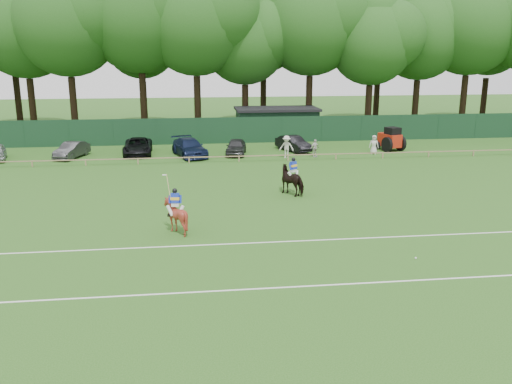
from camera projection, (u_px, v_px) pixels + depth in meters
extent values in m
plane|color=#1E4C14|center=(253.00, 236.00, 26.21)|extent=(160.00, 160.00, 0.00)
imported|color=black|center=(293.00, 180.00, 33.59)|extent=(2.04, 2.28, 1.79)
imported|color=maroon|center=(176.00, 216.00, 26.52)|extent=(1.55, 1.70, 1.69)
imported|color=#2F2F31|center=(72.00, 150.00, 45.03)|extent=(2.55, 4.22, 1.31)
imported|color=black|center=(138.00, 146.00, 46.46)|extent=(2.49, 5.12, 1.40)
imported|color=#131C3C|center=(189.00, 148.00, 45.71)|extent=(3.44, 5.47, 1.48)
imported|color=#2D2E30|center=(236.00, 147.00, 46.42)|extent=(2.23, 4.16, 1.35)
imported|color=black|center=(293.00, 143.00, 48.11)|extent=(2.85, 4.30, 1.34)
imported|color=beige|center=(287.00, 147.00, 44.94)|extent=(1.36, 1.06, 1.86)
imported|color=beige|center=(315.00, 148.00, 45.40)|extent=(0.94, 0.72, 1.48)
imported|color=beige|center=(374.00, 145.00, 46.65)|extent=(0.92, 0.75, 1.63)
cube|color=silver|center=(293.00, 170.00, 33.43)|extent=(0.44, 0.42, 0.18)
cube|color=#182EB2|center=(293.00, 165.00, 33.35)|extent=(0.50, 0.48, 0.51)
cube|color=gold|center=(293.00, 166.00, 33.36)|extent=(0.52, 0.49, 0.18)
sphere|color=black|center=(293.00, 159.00, 33.26)|extent=(0.25, 0.25, 0.25)
cylinder|color=silver|center=(297.00, 175.00, 33.65)|extent=(0.33, 0.49, 0.59)
cylinder|color=silver|center=(291.00, 176.00, 33.30)|extent=(0.50, 0.24, 0.59)
cube|color=silver|center=(175.00, 204.00, 26.37)|extent=(0.39, 0.30, 0.18)
cube|color=#182EB2|center=(175.00, 198.00, 26.29)|extent=(0.44, 0.35, 0.51)
cube|color=gold|center=(175.00, 198.00, 26.29)|extent=(0.46, 0.34, 0.18)
sphere|color=black|center=(175.00, 191.00, 26.19)|extent=(0.25, 0.25, 0.25)
cylinder|color=silver|center=(181.00, 211.00, 26.40)|extent=(0.42, 0.32, 0.59)
cylinder|color=silver|center=(170.00, 211.00, 26.40)|extent=(0.42, 0.38, 0.59)
cylinder|color=tan|center=(169.00, 187.00, 26.20)|extent=(0.21, 0.61, 1.17)
sphere|color=silver|center=(416.00, 258.00, 23.29)|extent=(0.09, 0.09, 0.09)
cube|color=silver|center=(272.00, 288.00, 20.45)|extent=(60.00, 0.10, 0.01)
cube|color=silver|center=(256.00, 243.00, 25.25)|extent=(60.00, 0.10, 0.01)
cube|color=#997F5B|center=(227.00, 157.00, 43.37)|extent=(62.00, 0.08, 0.08)
cube|color=#14351E|center=(220.00, 131.00, 51.81)|extent=(92.00, 0.04, 2.50)
cube|color=#14331E|center=(277.00, 124.00, 55.37)|extent=(8.00, 4.00, 2.80)
cube|color=black|center=(277.00, 109.00, 54.98)|extent=(8.40, 4.40, 0.24)
cube|color=#B52310|center=(390.00, 140.00, 48.40)|extent=(1.71, 2.35, 1.14)
cube|color=black|center=(393.00, 132.00, 47.89)|extent=(1.34, 1.40, 0.79)
cylinder|color=black|center=(387.00, 145.00, 47.63)|extent=(0.64, 1.33, 1.31)
cylinder|color=black|center=(401.00, 143.00, 48.22)|extent=(0.64, 1.33, 1.31)
cylinder|color=black|center=(377.00, 145.00, 49.05)|extent=(0.46, 0.75, 0.70)
cylinder|color=black|center=(389.00, 144.00, 49.58)|extent=(0.46, 0.75, 0.70)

